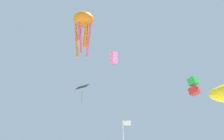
{
  "coord_description": "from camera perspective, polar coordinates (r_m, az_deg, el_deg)",
  "views": [
    {
      "loc": [
        2.91,
        -18.38,
        1.61
      ],
      "look_at": [
        -0.44,
        7.47,
        10.01
      ],
      "focal_mm": 41.23,
      "sensor_mm": 36.0,
      "label": 1
    }
  ],
  "objects": [
    {
      "name": "kite_box_green",
      "position": [
        34.65,
        17.65,
        -3.45
      ],
      "size": [
        1.63,
        1.61,
        2.45
      ],
      "rotation": [
        0.0,
        0.0,
        3.98
      ],
      "color": "green"
    },
    {
      "name": "kite_parafoil_pink",
      "position": [
        38.33,
        0.51,
        2.7
      ],
      "size": [
        0.51,
        6.24,
        3.78
      ],
      "rotation": [
        0.0,
        0.0,
        4.71
      ],
      "color": "pink"
    },
    {
      "name": "kite_octopus_orange",
      "position": [
        41.42,
        -6.37,
        10.61
      ],
      "size": [
        4.27,
        4.27,
        7.52
      ],
      "rotation": [
        0.0,
        0.0,
        1.11
      ],
      "color": "orange"
    },
    {
      "name": "kite_diamond_black",
      "position": [
        48.84,
        -6.61,
        -3.92
      ],
      "size": [
        2.92,
        2.96,
        3.38
      ],
      "rotation": [
        0.0,
        0.0,
        2.1
      ],
      "color": "black"
    }
  ]
}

